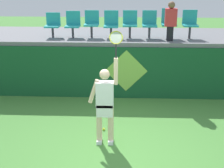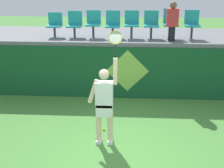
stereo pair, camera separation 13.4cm
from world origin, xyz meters
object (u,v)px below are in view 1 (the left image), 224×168
Objects in this scene: stadium_chair_1 at (73,23)px; stadium_chair_6 at (169,22)px; stadium_chair_7 at (190,23)px; spectator_0 at (171,20)px; water_bottle at (112,38)px; tennis_ball at (104,129)px; stadium_chair_4 at (130,23)px; stadium_chair_2 at (92,22)px; tennis_player at (105,103)px; stadium_chair_5 at (150,23)px; stadium_chair_3 at (111,23)px; stadium_chair_0 at (53,24)px.

stadium_chair_1 is 2.96m from stadium_chair_6.
spectator_0 reaches higher than stadium_chair_7.
water_bottle is 2.44m from stadium_chair_7.
spectator_0 is at bearing 54.81° from tennis_ball.
stadium_chair_2 is at bearing -179.96° from stadium_chair_4.
tennis_player is 1.12m from tennis_ball.
stadium_chair_4 is 0.60m from stadium_chair_5.
water_bottle is (0.03, 2.97, 0.81)m from tennis_player.
stadium_chair_3 is at bearing 0.05° from stadium_chair_1.
stadium_chair_7 reaches higher than stadium_chair_2.
stadium_chair_3 is (0.60, 0.01, -0.02)m from stadium_chair_2.
spectator_0 is (2.96, -0.40, 0.17)m from stadium_chair_1.
stadium_chair_3 is 1.77m from stadium_chair_6.
stadium_chair_0 is at bearing 173.70° from spectator_0.
stadium_chair_2 is at bearing 100.15° from tennis_player.
stadium_chair_7 is 0.74× the size of spectator_0.
tennis_player is 3.45× the size of stadium_chair_0.
tennis_player is 3.03× the size of stadium_chair_7.
tennis_player is 12.14× the size of water_bottle.
stadium_chair_5 is (1.12, 0.58, 0.35)m from water_bottle.
stadium_chair_5 is at bearing -0.12° from stadium_chair_3.
stadium_chair_4 is (0.55, 3.55, 1.17)m from tennis_player.
stadium_chair_1 is (-1.25, 0.58, 0.32)m from water_bottle.
stadium_chair_4 is at bearing -179.95° from stadium_chair_7.
stadium_chair_6 is at bearing 90.00° from spectator_0.
spectator_0 is (0.00, -0.40, 0.10)m from stadium_chair_6.
stadium_chair_6 is (2.96, 0.00, 0.07)m from stadium_chair_1.
stadium_chair_5 is at bearing -0.04° from stadium_chair_1.
stadium_chair_7 is at bearing 13.80° from water_bottle.
stadium_chair_7 is (2.45, 2.97, 2.14)m from tennis_ball.
spectator_0 is (0.59, -0.40, 0.14)m from stadium_chair_5.
stadium_chair_2 is (-0.63, 3.54, 1.17)m from tennis_player.
spectator_0 reaches higher than stadium_chair_0.
stadium_chair_7 reaches higher than stadium_chair_4.
tennis_player is 3.12× the size of stadium_chair_4.
stadium_chair_5 is 0.97× the size of stadium_chair_7.
stadium_chair_6 reaches higher than water_bottle.
tennis_ball is 0.08× the size of stadium_chair_3.
stadium_chair_1 is at bearing 111.09° from tennis_ball.
water_bottle is at bearing -161.24° from stadium_chair_6.
stadium_chair_4 reaches higher than stadium_chair_0.
water_bottle is at bearing 87.46° from tennis_ball.
stadium_chair_1 is at bearing 172.27° from spectator_0.
stadium_chair_6 reaches higher than stadium_chair_5.
stadium_chair_2 is 0.92× the size of stadium_chair_6.
tennis_player is at bearing -118.87° from spectator_0.
stadium_chair_2 reaches higher than stadium_chair_1.
stadium_chair_2 is 0.99× the size of stadium_chair_5.
stadium_chair_7 reaches higher than stadium_chair_1.
spectator_0 is (1.74, 3.15, 1.31)m from tennis_player.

